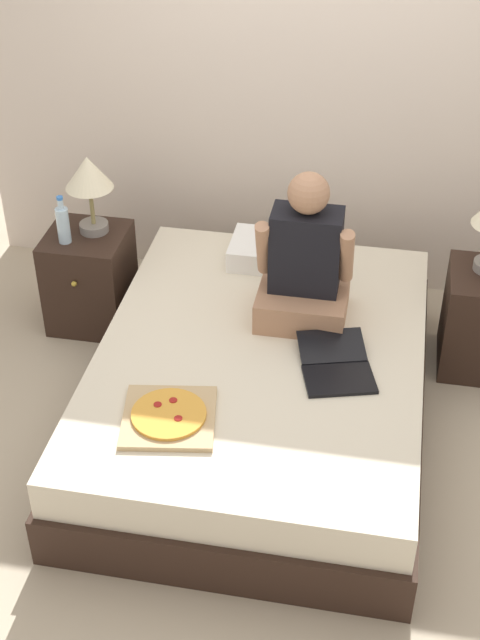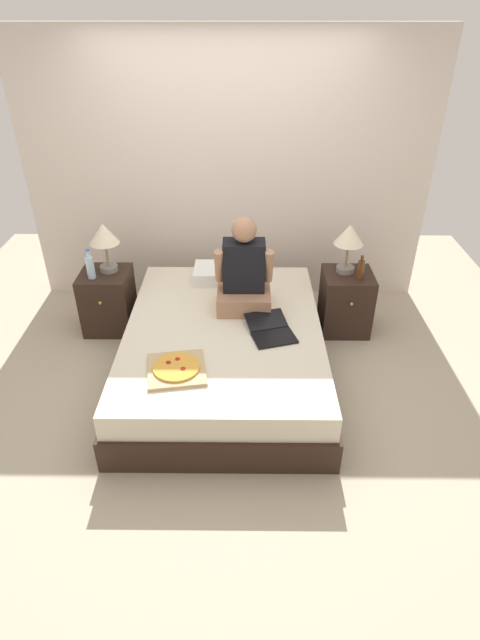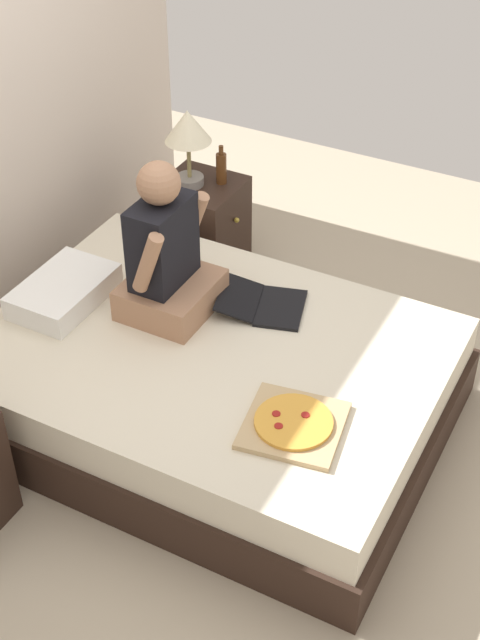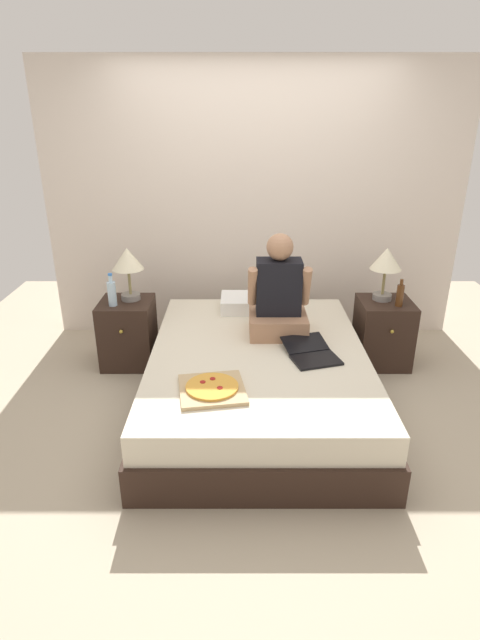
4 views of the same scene
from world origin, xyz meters
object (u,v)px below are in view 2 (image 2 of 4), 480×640
Objects in this scene: lamp_on_right_nightstand at (349,238)px; person_seated at (244,276)px; nightstand_left at (108,301)px; lamp_on_left_nightstand at (104,237)px; water_bottle at (90,266)px; bed at (224,350)px; nightstand_right at (346,302)px; beer_bottle at (361,270)px; laptop at (271,332)px; pizza_box at (177,369)px.

person_seated reaches higher than lamp_on_right_nightstand.
person_seated is at bearing -16.08° from nightstand_left.
water_bottle is at bearing -130.60° from lamp_on_left_nightstand.
nightstand_left is 1.28× the size of lamp_on_left_nightstand.
bed is at bearing -31.85° from nightstand_left.
nightstand_left is 2.21m from nightstand_right.
nightstand_left is 2.31m from beer_bottle.
nightstand_left and nightstand_right have the same top height.
pizza_box is (-0.68, -0.46, -0.00)m from laptop.
person_seated reaches higher than nightstand_right.
water_bottle reaches higher than bed.
lamp_on_right_nightstand is at bearing 43.29° from pizza_box.
water_bottle is 2.36m from beer_bottle.
water_bottle is 1.37m from person_seated.
lamp_on_right_nightstand reaches higher than pizza_box.
bed is at bearing 61.45° from pizza_box.
pizza_box is at bearing -136.71° from lamp_on_right_nightstand.
bed is 4.79× the size of lamp_on_left_nightstand.
lamp_on_right_nightstand reaches higher than nightstand_left.
nightstand_left is 2.50× the size of beer_bottle.
lamp_on_left_nightstand is 0.58× the size of person_seated.
bed is 3.75× the size of nightstand_left.
nightstand_left is 1.18× the size of laptop.
lamp_on_right_nightstand is 0.98× the size of pizza_box.
pizza_box is (0.80, -1.25, 0.19)m from nightstand_left.
nightstand_left is 0.74× the size of person_seated.
water_bottle is 2.32m from nightstand_right.
bed is 4.43× the size of laptop.
lamp_on_left_nightstand is at bearing 161.30° from person_seated.
bed is 7.81× the size of water_bottle.
pizza_box is (0.76, -1.30, -0.42)m from lamp_on_left_nightstand.
bed is 4.70× the size of pizza_box.
nightstand_right is 0.62m from lamp_on_right_nightstand.
nightstand_right reaches higher than pizza_box.
lamp_on_left_nightstand is 1.56m from pizza_box.
nightstand_left is at bearing 177.49° from beer_bottle.
pizza_box is at bearing -138.44° from nightstand_right.
water_bottle is (-0.12, -0.14, -0.22)m from lamp_on_left_nightstand.
lamp_on_right_nightstand is (2.14, 0.00, 0.00)m from lamp_on_left_nightstand.
water_bottle is at bearing 127.00° from pizza_box.
pizza_box is (-1.48, -1.15, -0.19)m from beer_bottle.
lamp_on_right_nightstand reaches higher than bed.
laptop is (1.48, -0.79, 0.19)m from nightstand_left.
nightstand_left reaches higher than pizza_box.
lamp_on_left_nightstand is 0.98× the size of pizza_box.
person_seated is (1.34, -0.27, 0.06)m from water_bottle.
lamp_on_left_nightstand is (-1.06, 0.74, 0.68)m from bed.
nightstand_left is 1.69m from laptop.
nightstand_left is 2.08× the size of water_bottle.
water_bottle is (-0.08, -0.09, 0.40)m from nightstand_left.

